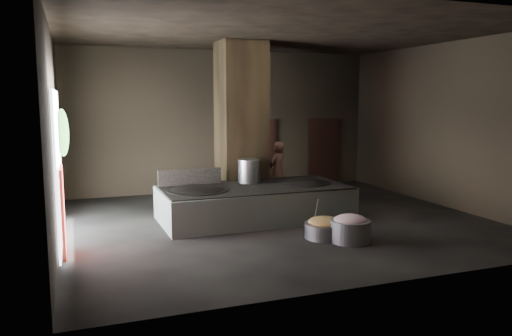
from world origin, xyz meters
name	(u,v)px	position (x,y,z in m)	size (l,w,h in m)	color
floor	(278,223)	(0.00, 0.00, -0.05)	(10.00, 9.00, 0.10)	black
ceiling	(279,31)	(0.00, 0.00, 4.55)	(10.00, 9.00, 0.10)	black
back_wall	(224,121)	(0.00, 4.55, 2.25)	(10.00, 0.10, 4.50)	black
front_wall	(392,146)	(0.00, -4.55, 2.25)	(10.00, 0.10, 4.50)	black
left_wall	(51,134)	(-5.05, 0.00, 2.25)	(0.10, 9.00, 4.50)	black
right_wall	(448,125)	(5.05, 0.00, 2.25)	(0.10, 9.00, 4.50)	black
pillar	(241,125)	(-0.30, 1.90, 2.25)	(1.20, 1.20, 4.50)	black
hearth_platform	(255,203)	(-0.47, 0.36, 0.40)	(4.62, 2.21, 0.80)	silver
platform_cap	(254,187)	(-0.47, 0.36, 0.82)	(4.52, 2.17, 0.03)	black
wok_left	(198,193)	(-1.92, 0.31, 0.75)	(1.46, 1.46, 0.40)	black
wok_left_rim	(198,191)	(-1.92, 0.31, 0.82)	(1.49, 1.49, 0.05)	black
wok_right	(303,186)	(0.88, 0.41, 0.75)	(1.36, 1.36, 0.38)	black
wok_right_rim	(303,183)	(0.88, 0.41, 0.82)	(1.39, 1.39, 0.05)	black
stock_pot	(249,171)	(-0.42, 0.91, 1.13)	(0.56, 0.56, 0.60)	#B3B5BB
splash_guard	(190,177)	(-1.92, 1.11, 1.03)	(1.61, 0.06, 0.40)	black
cook	(277,171)	(0.95, 2.31, 0.87)	(0.63, 0.41, 1.74)	#925E4A
veg_basin	(325,230)	(0.37, -1.76, 0.16)	(0.88, 0.88, 0.32)	slate
veg_fill	(325,222)	(0.37, -1.76, 0.35)	(0.72, 0.72, 0.22)	olive
ladle	(316,212)	(0.22, -1.61, 0.55)	(0.03, 0.03, 0.69)	#B3B5BB
meat_basin	(350,231)	(0.72, -2.20, 0.23)	(0.84, 0.84, 0.46)	slate
meat_fill	(350,221)	(0.72, -2.20, 0.45)	(0.70, 0.70, 0.27)	#B0696E
doorway_near	(259,155)	(1.20, 4.45, 1.10)	(1.18, 0.08, 2.38)	black
doorway_near_glow	(265,156)	(1.46, 4.55, 1.05)	(0.79, 0.04, 1.86)	#8C6647
doorway_far	(323,153)	(3.60, 4.45, 1.10)	(1.18, 0.08, 2.38)	black
doorway_far_glow	(314,154)	(3.36, 4.66, 1.05)	(0.86, 0.04, 2.05)	#8C6647
left_opening	(58,164)	(-4.95, 0.20, 1.60)	(0.04, 4.20, 3.10)	white
pavilion_sliver	(63,212)	(-4.88, -1.10, 0.85)	(0.05, 0.90, 1.70)	maroon
tree_silhouette	(63,133)	(-4.85, 1.30, 2.20)	(0.28, 1.10, 1.10)	#194714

